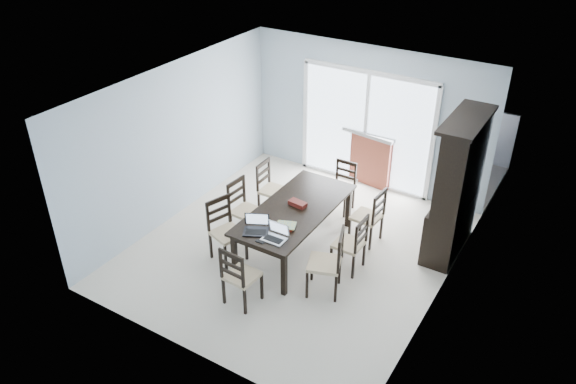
% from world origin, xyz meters
% --- Properties ---
extents(floor, '(5.00, 5.00, 0.00)m').
position_xyz_m(floor, '(0.00, 0.00, 0.00)').
color(floor, '#EFE3CC').
rests_on(floor, ground).
extents(ceiling, '(5.00, 5.00, 0.00)m').
position_xyz_m(ceiling, '(0.00, 0.00, 2.60)').
color(ceiling, white).
rests_on(ceiling, back_wall).
extents(back_wall, '(4.50, 0.02, 2.60)m').
position_xyz_m(back_wall, '(0.00, 2.50, 1.30)').
color(back_wall, '#A1B3C0').
rests_on(back_wall, floor).
extents(wall_left, '(0.02, 5.00, 2.60)m').
position_xyz_m(wall_left, '(-2.25, 0.00, 1.30)').
color(wall_left, '#A1B3C0').
rests_on(wall_left, floor).
extents(wall_right, '(0.02, 5.00, 2.60)m').
position_xyz_m(wall_right, '(2.25, 0.00, 1.30)').
color(wall_right, '#A1B3C0').
rests_on(wall_right, floor).
extents(balcony, '(4.50, 2.00, 0.10)m').
position_xyz_m(balcony, '(0.00, 3.50, -0.05)').
color(balcony, gray).
rests_on(balcony, ground).
extents(railing, '(4.50, 0.06, 1.10)m').
position_xyz_m(railing, '(0.00, 4.50, 0.55)').
color(railing, '#99999E').
rests_on(railing, balcony).
extents(dining_table, '(1.00, 2.20, 0.75)m').
position_xyz_m(dining_table, '(0.00, 0.00, 0.67)').
color(dining_table, black).
rests_on(dining_table, floor).
extents(china_hutch, '(0.50, 1.38, 2.20)m').
position_xyz_m(china_hutch, '(2.02, 1.25, 1.07)').
color(china_hutch, black).
rests_on(china_hutch, floor).
extents(sliding_door, '(2.52, 0.05, 2.18)m').
position_xyz_m(sliding_door, '(0.00, 2.48, 1.09)').
color(sliding_door, silver).
rests_on(sliding_door, floor).
extents(chair_left_near, '(0.55, 0.54, 1.13)m').
position_xyz_m(chair_left_near, '(-0.82, -0.71, 0.60)').
color(chair_left_near, black).
rests_on(chair_left_near, floor).
extents(chair_left_mid, '(0.46, 0.45, 1.11)m').
position_xyz_m(chair_left_mid, '(-0.93, -0.08, 0.59)').
color(chair_left_mid, black).
rests_on(chair_left_mid, floor).
extents(chair_left_far, '(0.42, 0.41, 1.08)m').
position_xyz_m(chair_left_far, '(-0.93, 0.70, 0.57)').
color(chair_left_far, black).
rests_on(chair_left_far, floor).
extents(chair_right_near, '(0.57, 0.56, 1.17)m').
position_xyz_m(chair_right_near, '(0.94, -0.61, 0.62)').
color(chair_right_near, black).
rests_on(chair_right_near, floor).
extents(chair_right_mid, '(0.42, 0.40, 1.06)m').
position_xyz_m(chair_right_mid, '(1.00, -0.01, 0.56)').
color(chair_right_mid, black).
rests_on(chair_right_mid, floor).
extents(chair_right_far, '(0.45, 0.44, 1.09)m').
position_xyz_m(chair_right_far, '(0.93, 0.77, 0.58)').
color(chair_right_far, black).
rests_on(chair_right_far, floor).
extents(chair_end_near, '(0.43, 0.44, 1.08)m').
position_xyz_m(chair_end_near, '(0.01, -1.51, 0.57)').
color(chair_end_near, black).
rests_on(chair_end_near, floor).
extents(chair_end_far, '(0.38, 0.39, 1.01)m').
position_xyz_m(chair_end_far, '(0.09, 1.46, 0.53)').
color(chair_end_far, black).
rests_on(chair_end_far, floor).
extents(laptop_dark, '(0.42, 0.38, 0.24)m').
position_xyz_m(laptop_dark, '(-0.14, -0.84, 0.81)').
color(laptop_dark, black).
rests_on(laptop_dark, dining_table).
extents(laptop_silver, '(0.33, 0.23, 0.22)m').
position_xyz_m(laptop_silver, '(0.17, -0.86, 0.80)').
color(laptop_silver, '#B4B3B6').
rests_on(laptop_silver, dining_table).
extents(book_stack, '(0.33, 0.29, 0.04)m').
position_xyz_m(book_stack, '(0.15, -0.51, 0.77)').
color(book_stack, maroon).
rests_on(book_stack, dining_table).
extents(cell_phone, '(0.12, 0.06, 0.01)m').
position_xyz_m(cell_phone, '(0.03, -1.00, 0.76)').
color(cell_phone, black).
rests_on(cell_phone, dining_table).
extents(game_box, '(0.29, 0.17, 0.07)m').
position_xyz_m(game_box, '(-0.00, 0.08, 0.78)').
color(game_box, '#4B100F').
rests_on(game_box, dining_table).
extents(hot_tub, '(2.20, 2.02, 1.02)m').
position_xyz_m(hot_tub, '(-0.29, 3.33, 0.51)').
color(hot_tub, maroon).
rests_on(hot_tub, balcony).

